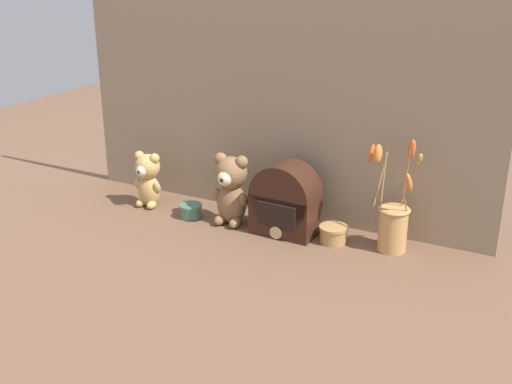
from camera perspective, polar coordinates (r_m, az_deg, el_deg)
name	(u,v)px	position (r m, az deg, el deg)	size (l,w,h in m)	color
ground_plane	(253,230)	(2.05, -0.26, -3.44)	(4.00, 4.00, 0.00)	brown
backdrop_wall	(277,104)	(2.07, 1.89, 7.78)	(1.43, 0.02, 0.75)	gray
teddy_bear_large	(231,188)	(2.06, -2.25, 0.36)	(0.13, 0.12, 0.24)	olive
teddy_bear_medium	(148,178)	(2.23, -9.60, 1.20)	(0.10, 0.10, 0.19)	tan
flower_vase	(393,221)	(1.93, 12.10, -2.52)	(0.16, 0.12, 0.34)	tan
vintage_radio	(285,202)	(1.99, 2.62, -0.88)	(0.21, 0.13, 0.23)	#381E14
decorative_tin_tall	(333,234)	(1.97, 6.89, -3.73)	(0.09, 0.09, 0.05)	tan
decorative_tin_short	(190,211)	(2.15, -5.87, -1.70)	(0.08, 0.08, 0.05)	#47705B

